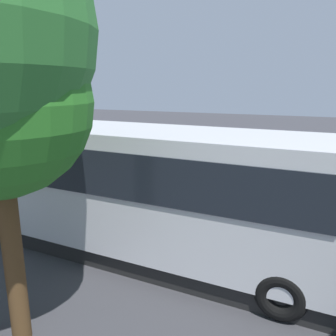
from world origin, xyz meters
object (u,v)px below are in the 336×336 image
object	(u,v)px
tour_bus	(128,191)
stunt_motorcycle	(135,163)
spectator_centre	(174,187)
parked_motorcycle_silver	(188,212)
spectator_far_right	(131,179)
spectator_right	(152,182)
spectator_left	(203,186)
spectator_far_left	(234,189)
traffic_cone	(189,175)

from	to	relation	value
tour_bus	stunt_motorcycle	bearing A→B (deg)	-61.62
spectator_centre	stunt_motorcycle	bearing A→B (deg)	-47.36
parked_motorcycle_silver	spectator_far_right	bearing A→B (deg)	-19.16
tour_bus	spectator_right	xyz separation A→B (m)	(0.84, -2.99, -0.66)
spectator_left	parked_motorcycle_silver	bearing A→B (deg)	80.67
spectator_far_left	traffic_cone	world-z (taller)	spectator_far_left
spectator_left	spectator_centre	world-z (taller)	spectator_left
parked_motorcycle_silver	traffic_cone	world-z (taller)	parked_motorcycle_silver
spectator_left	spectator_far_right	world-z (taller)	spectator_left
spectator_far_left	spectator_right	bearing A→B (deg)	3.61
spectator_far_left	parked_motorcycle_silver	size ratio (longest dim) A/B	0.87
tour_bus	spectator_left	distance (m)	3.22
spectator_far_right	parked_motorcycle_silver	bearing A→B (deg)	160.84
tour_bus	traffic_cone	size ratio (longest dim) A/B	18.20
tour_bus	parked_motorcycle_silver	xyz separation A→B (m)	(-0.87, -2.07, -1.16)
spectator_far_left	spectator_right	distance (m)	2.85
parked_motorcycle_silver	traffic_cone	bearing A→B (deg)	-69.73
spectator_centre	spectator_far_right	size ratio (longest dim) A/B	0.98
spectator_right	stunt_motorcycle	size ratio (longest dim) A/B	0.89
spectator_centre	spectator_far_left	bearing A→B (deg)	-166.01
tour_bus	spectator_left	size ratio (longest dim) A/B	6.38
spectator_far_left	spectator_far_right	world-z (taller)	spectator_far_left
spectator_far_right	parked_motorcycle_silver	world-z (taller)	spectator_far_right
spectator_left	parked_motorcycle_silver	distance (m)	1.11
spectator_far_right	stunt_motorcycle	world-z (taller)	spectator_far_right
tour_bus	spectator_right	bearing A→B (deg)	-74.28
spectator_left	traffic_cone	xyz separation A→B (m)	(1.94, -3.91, -0.77)
spectator_centre	traffic_cone	world-z (taller)	spectator_centre
tour_bus	spectator_far_right	size ratio (longest dim) A/B	6.58
spectator_far_left	spectator_far_right	xyz separation A→B (m)	(3.63, 0.23, -0.02)
spectator_centre	spectator_right	xyz separation A→B (m)	(0.95, -0.29, -0.02)
spectator_right	stunt_motorcycle	xyz separation A→B (m)	(2.85, -3.83, -0.38)
spectator_centre	parked_motorcycle_silver	xyz separation A→B (m)	(-0.76, 0.63, -0.53)
spectator_far_left	spectator_centre	world-z (taller)	spectator_far_left
spectator_far_left	parked_motorcycle_silver	world-z (taller)	spectator_far_left
spectator_left	stunt_motorcycle	distance (m)	6.08
tour_bus	spectator_right	size ratio (longest dim) A/B	6.84
spectator_far_right	traffic_cone	xyz separation A→B (m)	(-0.71, -3.97, -0.74)
spectator_left	spectator_right	world-z (taller)	spectator_left
spectator_right	spectator_far_right	bearing A→B (deg)	3.66
spectator_right	parked_motorcycle_silver	distance (m)	2.01
spectator_right	spectator_far_right	distance (m)	0.79
tour_bus	spectator_far_right	bearing A→B (deg)	-61.00
spectator_far_left	spectator_far_right	distance (m)	3.64
spectator_right	traffic_cone	world-z (taller)	spectator_right
spectator_left	spectator_centre	distance (m)	0.96
spectator_left	traffic_cone	world-z (taller)	spectator_left
spectator_centre	traffic_cone	distance (m)	4.39
tour_bus	parked_motorcycle_silver	distance (m)	2.53
spectator_left	tour_bus	bearing A→B (deg)	71.13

